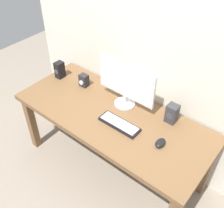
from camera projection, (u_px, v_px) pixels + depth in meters
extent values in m
plane|color=gray|center=(112.00, 165.00, 2.80)|extent=(6.00, 6.00, 0.00)
cube|color=silver|center=(146.00, 10.00, 2.08)|extent=(2.57, 0.04, 3.00)
cube|color=brown|center=(112.00, 117.00, 2.36)|extent=(1.77, 0.74, 0.05)
cube|color=brown|center=(32.00, 123.00, 2.80)|extent=(0.07, 0.07, 0.66)
cube|color=brown|center=(74.00, 95.00, 3.16)|extent=(0.07, 0.07, 0.66)
cube|color=brown|center=(207.00, 168.00, 2.37)|extent=(0.07, 0.07, 0.66)
cylinder|color=silver|center=(125.00, 104.00, 2.45)|extent=(0.18, 0.18, 0.02)
cylinder|color=silver|center=(125.00, 99.00, 2.41)|extent=(0.04, 0.04, 0.08)
cube|color=silver|center=(127.00, 81.00, 2.30)|extent=(0.56, 0.02, 0.32)
cube|color=white|center=(126.00, 82.00, 2.29)|extent=(0.54, 0.01, 0.30)
cube|color=black|center=(119.00, 124.00, 2.24)|extent=(0.36, 0.12, 0.03)
cube|color=silver|center=(119.00, 123.00, 2.23)|extent=(0.33, 0.10, 0.00)
ellipsoid|color=black|center=(160.00, 143.00, 2.07)|extent=(0.07, 0.11, 0.04)
cube|color=#333338|center=(172.00, 113.00, 2.23)|extent=(0.09, 0.09, 0.17)
cylinder|color=#3F3F44|center=(169.00, 116.00, 2.21)|extent=(0.06, 0.00, 0.06)
cube|color=black|center=(60.00, 70.00, 2.73)|extent=(0.07, 0.09, 0.17)
cylinder|color=#3F3F44|center=(56.00, 72.00, 2.70)|extent=(0.05, 0.00, 0.05)
cube|color=#232328|center=(84.00, 80.00, 2.63)|extent=(0.08, 0.07, 0.12)
cylinder|color=silver|center=(81.00, 83.00, 2.61)|extent=(0.05, 0.01, 0.05)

